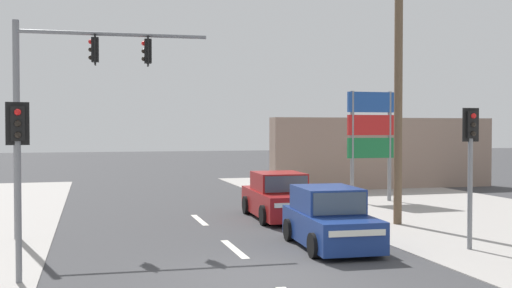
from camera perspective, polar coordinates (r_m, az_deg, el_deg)
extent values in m
plane|color=#3A3A3D|center=(12.53, 1.17, -12.57)|extent=(140.00, 140.00, 0.00)
cube|color=silver|center=(15.36, -2.09, -9.94)|extent=(0.20, 2.40, 0.01)
cube|color=silver|center=(20.18, -5.41, -7.21)|extent=(0.20, 2.40, 0.01)
cylinder|color=brown|center=(19.54, 13.41, 7.62)|extent=(0.26, 0.26, 10.31)
cylinder|color=slate|center=(17.56, -21.83, 1.22)|extent=(0.18, 0.18, 6.00)
cylinder|color=slate|center=(17.54, -13.36, 10.14)|extent=(5.20, 0.36, 0.11)
cube|color=black|center=(17.49, -15.08, 8.66)|extent=(0.21, 0.27, 0.68)
cube|color=black|center=(17.49, -15.08, 8.66)|extent=(0.06, 0.44, 0.84)
sphere|color=red|center=(17.53, -15.48, 9.37)|extent=(0.13, 0.13, 0.13)
sphere|color=black|center=(17.50, -15.47, 8.66)|extent=(0.13, 0.13, 0.13)
sphere|color=black|center=(17.47, -15.47, 7.94)|extent=(0.13, 0.13, 0.13)
cube|color=black|center=(17.49, -10.25, 8.69)|extent=(0.21, 0.27, 0.68)
cube|color=black|center=(17.49, -10.25, 8.69)|extent=(0.06, 0.44, 0.84)
sphere|color=red|center=(17.52, -10.65, 9.40)|extent=(0.13, 0.13, 0.13)
sphere|color=black|center=(17.49, -10.65, 8.69)|extent=(0.13, 0.13, 0.13)
sphere|color=black|center=(17.46, -10.65, 7.97)|extent=(0.13, 0.13, 0.13)
cylinder|color=slate|center=(15.93, 19.71, -4.54)|extent=(0.12, 0.12, 2.80)
cube|color=black|center=(15.85, 19.76, 1.73)|extent=(0.27, 0.21, 0.68)
cube|color=black|center=(15.85, 19.76, 1.73)|extent=(0.44, 0.06, 0.84)
sphere|color=red|center=(15.75, 20.01, 2.53)|extent=(0.13, 0.13, 0.13)
sphere|color=black|center=(15.75, 20.00, 1.73)|extent=(0.13, 0.13, 0.13)
sphere|color=black|center=(15.75, 20.00, 0.93)|extent=(0.13, 0.13, 0.13)
cylinder|color=slate|center=(12.65, -21.70, -6.09)|extent=(0.12, 0.12, 2.80)
cube|color=black|center=(12.54, -21.77, 1.82)|extent=(0.29, 0.24, 0.68)
cube|color=black|center=(12.54, -21.77, 1.82)|extent=(0.44, 0.11, 0.84)
sphere|color=red|center=(12.43, -21.75, 2.84)|extent=(0.13, 0.13, 0.13)
sphere|color=black|center=(12.42, -21.74, 1.82)|extent=(0.13, 0.13, 0.13)
sphere|color=black|center=(12.42, -21.74, 0.81)|extent=(0.13, 0.13, 0.13)
cylinder|color=slate|center=(24.94, 9.15, -0.27)|extent=(0.16, 0.16, 4.60)
cylinder|color=slate|center=(25.69, 12.60, -0.24)|extent=(0.16, 0.16, 4.60)
cube|color=#1E4793|center=(25.32, 10.92, 3.93)|extent=(2.10, 0.14, 0.84)
cube|color=red|center=(25.29, 10.91, 1.78)|extent=(2.10, 0.14, 0.84)
cube|color=#196B38|center=(25.31, 10.90, -0.37)|extent=(2.10, 0.14, 0.84)
cube|color=gray|center=(31.24, 12.15, -0.86)|extent=(12.00, 1.00, 3.60)
cube|color=maroon|center=(20.39, 2.19, -5.59)|extent=(1.87, 4.27, 0.80)
cube|color=maroon|center=(20.37, 2.16, -3.59)|extent=(1.64, 1.96, 0.62)
cube|color=#384756|center=(19.44, 2.91, -3.83)|extent=(1.44, 0.12, 0.53)
cube|color=#384756|center=(21.30, 1.47, -3.37)|extent=(1.41, 0.12, 0.50)
cube|color=white|center=(18.35, 3.96, -5.81)|extent=(1.45, 0.10, 0.14)
cylinder|color=black|center=(19.43, 5.65, -6.60)|extent=(0.22, 0.65, 0.64)
cylinder|color=black|center=(18.96, 0.75, -6.80)|extent=(0.22, 0.65, 0.64)
cylinder|color=black|center=(21.89, 3.44, -5.69)|extent=(0.22, 0.65, 0.64)
cylinder|color=black|center=(21.47, -0.93, -5.83)|extent=(0.22, 0.65, 0.64)
cube|color=navy|center=(15.55, 7.12, -7.92)|extent=(1.81, 3.69, 0.76)
cube|color=navy|center=(15.73, 6.76, -5.24)|extent=(1.59, 1.98, 0.64)
cube|color=#384756|center=(14.83, 7.98, -5.65)|extent=(1.36, 0.14, 0.54)
cube|color=#384756|center=(16.65, 5.68, -4.87)|extent=(1.33, 0.14, 0.51)
cube|color=white|center=(13.84, 9.63, -8.38)|extent=(1.36, 0.12, 0.14)
cylinder|color=black|center=(14.85, 11.51, -9.20)|extent=(0.21, 0.61, 0.60)
cylinder|color=black|center=(14.30, 5.54, -9.60)|extent=(0.21, 0.61, 0.60)
cylinder|color=black|center=(16.89, 8.44, -7.90)|extent=(0.21, 0.61, 0.60)
cylinder|color=black|center=(16.40, 3.15, -8.16)|extent=(0.21, 0.61, 0.60)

